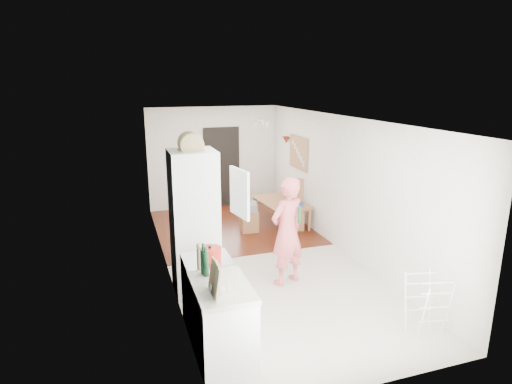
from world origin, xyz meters
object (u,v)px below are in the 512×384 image
dining_chair (294,205)px  stool (249,221)px  dining_table (282,214)px  drying_rack (427,305)px  person (287,222)px

dining_chair → stool: bearing=-165.7°
dining_chair → stool: 1.02m
dining_table → dining_chair: size_ratio=1.20×
drying_rack → stool: bearing=116.7°
dining_chair → drying_rack: bearing=-68.9°
person → stool: (0.15, 2.44, -0.78)m
person → stool: person is taller
stool → drying_rack: size_ratio=0.59×
person → dining_table: person is taller
dining_table → dining_chair: 0.49m
person → dining_chair: (1.12, 2.33, -0.48)m
dining_table → person: bearing=155.3°
dining_table → drying_rack: size_ratio=1.66×
stool → dining_table: bearing=16.3°
dining_chair → person: bearing=-94.9°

